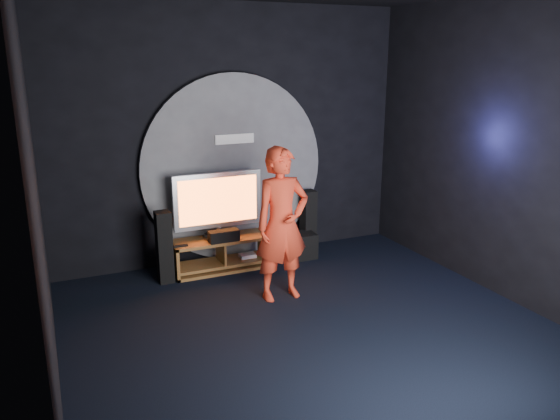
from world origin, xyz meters
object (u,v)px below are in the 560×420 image
object	(u,v)px
tv	(218,202)
player	(282,224)
subwoofer	(303,245)
tower_speaker_right	(308,222)
tower_speaker_left	(164,247)
media_console	(222,256)

from	to	relation	value
tv	player	world-z (taller)	player
subwoofer	player	distance (m)	1.56
tower_speaker_right	player	bearing A→B (deg)	-127.91
tv	player	size ratio (longest dim) A/B	0.66
tower_speaker_left	player	bearing A→B (deg)	-40.99
tower_speaker_right	player	world-z (taller)	player
tv	tower_speaker_left	size ratio (longest dim) A/B	1.29
tv	subwoofer	xyz separation A→B (m)	(1.22, -0.09, -0.75)
tower_speaker_right	tv	bearing A→B (deg)	-176.48
tower_speaker_left	player	xyz separation A→B (m)	(1.18, -1.02, 0.45)
media_console	subwoofer	xyz separation A→B (m)	(1.22, -0.03, -0.01)
subwoofer	player	bearing A→B (deg)	-126.85
subwoofer	player	size ratio (longest dim) A/B	0.20
media_console	tower_speaker_left	size ratio (longest dim) A/B	1.41
tv	player	bearing A→B (deg)	-71.62
media_console	tv	bearing A→B (deg)	96.30
tv	tower_speaker_right	bearing A→B (deg)	3.52
subwoofer	media_console	bearing A→B (deg)	178.73
tv	tower_speaker_right	distance (m)	1.47
tv	tower_speaker_right	xyz separation A→B (m)	(1.40, 0.09, -0.47)
tower_speaker_left	media_console	bearing A→B (deg)	7.64
tv	subwoofer	size ratio (longest dim) A/B	3.30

